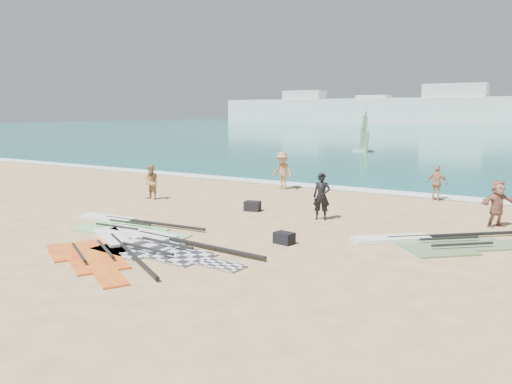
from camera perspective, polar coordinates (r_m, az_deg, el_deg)
The scene contains 15 objects.
ground at distance 14.57m, azimuth -8.07°, elevation -6.06°, with size 300.00×300.00×0.00m, color tan.
surf_line at distance 25.07m, azimuth 10.15°, elevation 0.31°, with size 300.00×1.20×0.04m, color white.
far_town at distance 162.67m, azimuth 23.18°, elevation 8.70°, with size 160.00×8.00×12.00m.
rig_grey at distance 14.71m, azimuth -11.21°, elevation -5.79°, with size 5.89×2.51×0.20m.
rig_green at distance 17.49m, azimuth -15.13°, elevation -3.55°, with size 5.21×2.11×0.20m.
rig_orange at distance 15.50m, azimuth 19.60°, elevation -5.39°, with size 5.07×4.32×0.20m.
rig_red at distance 14.56m, azimuth -16.89°, elevation -6.17°, with size 5.05×4.05×0.20m.
gear_bag_near at distance 19.30m, azimuth -0.41°, elevation -1.62°, with size 0.60×0.43×0.38m, color black.
gear_bag_far at distance 14.59m, azimuth 3.24°, elevation -5.27°, with size 0.56×0.39×0.34m, color black.
person_wetsuit at distance 17.79m, azimuth 7.51°, elevation -0.50°, with size 0.61×0.40×1.68m, color black.
beachgoer_left at distance 22.15m, azimuth -11.87°, elevation 1.09°, with size 0.74×0.58×1.53m, color #AB8653.
beachgoer_mid at distance 24.57m, azimuth 3.02°, elevation 2.44°, with size 1.20×0.69×1.85m, color #A4714A.
beachgoer_back at distance 22.82m, azimuth 19.99°, elevation 0.97°, with size 0.89×0.37×1.53m, color tan.
beachgoer_right at distance 18.39m, azimuth 25.87°, elevation -1.18°, with size 1.47×0.47×1.58m, color #A66A59.
windsurfer_left at distance 48.70m, azimuth 12.26°, elevation 5.87°, with size 2.05×2.08×3.87m.
Camera 1 is at (9.03, -10.78, 3.81)m, focal length 35.00 mm.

